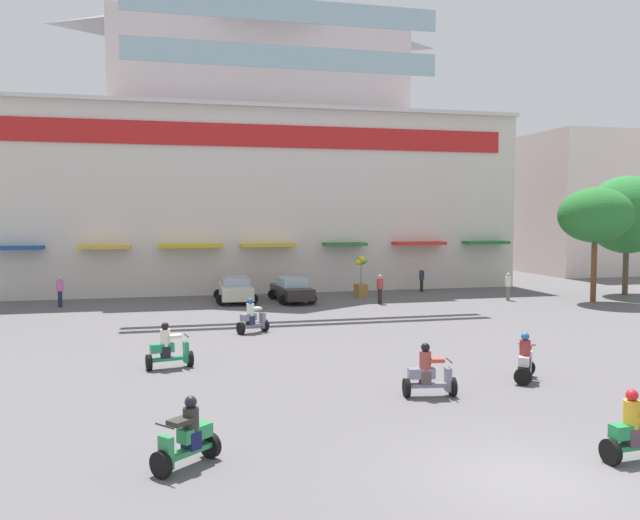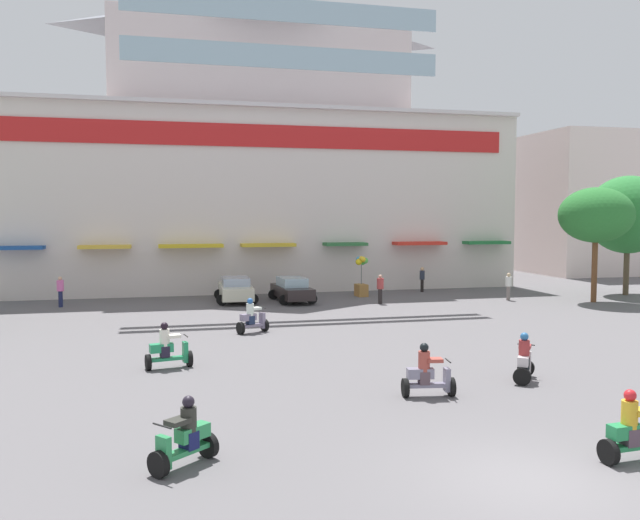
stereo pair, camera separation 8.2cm
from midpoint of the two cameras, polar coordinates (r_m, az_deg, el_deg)
The scene contains 18 objects.
ground_plane at distance 25.12m, azimuth 2.19°, elevation -7.54°, with size 128.00×128.00×0.00m, color #5D595C.
colonial_building at distance 48.14m, azimuth -5.60°, elevation 8.67°, with size 34.09×18.85×20.94m.
flank_building_right at distance 60.57m, azimuth 22.96°, elevation 4.55°, with size 10.73×8.06×11.84m.
plaza_tree_1 at distance 40.30m, azimuth 23.06°, elevation 3.62°, with size 4.13×4.12×6.57m.
plaza_tree_3 at distance 44.73m, azimuth 25.41°, elevation 3.60°, with size 5.03×4.99×7.42m.
parked_car_0 at distance 37.72m, azimuth -7.34°, elevation -2.55°, with size 2.43×4.33×1.43m.
parked_car_1 at distance 37.50m, azimuth -2.40°, elevation -2.59°, with size 2.39×4.27×1.41m.
scooter_rider_0 at distance 27.86m, azimuth -5.88°, elevation -5.11°, with size 1.44×1.02×1.50m.
scooter_rider_1 at distance 15.11m, azimuth 25.83°, elevation -13.42°, with size 1.41×0.62×1.50m.
scooter_rider_2 at distance 13.69m, azimuth -11.55°, elevation -15.04°, with size 1.43×1.32×1.42m.
scooter_rider_4 at distance 18.47m, azimuth 9.51°, elevation -9.89°, with size 1.50×0.74×1.50m.
scooter_rider_5 at distance 22.00m, azimuth -13.07°, elevation -7.63°, with size 1.56×0.80×1.53m.
scooter_rider_6 at distance 20.83m, azimuth 17.55°, elevation -8.42°, with size 1.23×1.41×1.49m.
pedestrian_0 at distance 42.67m, azimuth 8.99°, elevation -1.54°, with size 0.45×0.45×1.62m.
pedestrian_1 at distance 37.99m, azimuth -21.72°, elevation -2.43°, with size 0.46×0.46×1.68m.
pedestrian_2 at distance 39.65m, azimuth 16.23°, elevation -2.08°, with size 0.36×0.36×1.61m.
pedestrian_3 at distance 36.77m, azimuth 5.36°, elevation -2.40°, with size 0.54×0.54×1.65m.
balloon_vendor_cart at distance 39.97m, azimuth 3.71°, elevation -1.58°, with size 0.80×0.95×2.49m.
Camera 2 is at (-6.67, -10.68, 5.03)m, focal length 36.56 mm.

